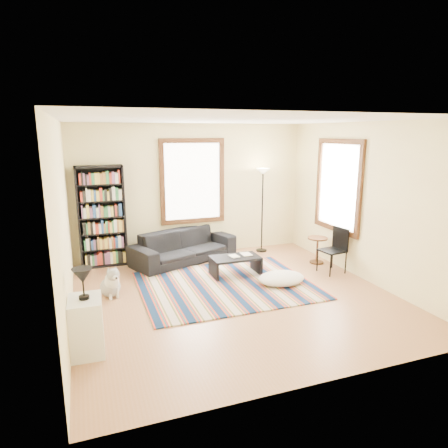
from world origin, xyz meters
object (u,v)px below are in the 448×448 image
object	(u,v)px
white_cabinet	(87,326)
floor_cushion	(281,278)
bookshelf	(102,217)
folding_chair	(332,251)
coffee_table	(235,266)
floor_lamp	(262,211)
sofa	(184,246)
side_table	(317,250)
dog	(110,281)

from	to	relation	value
white_cabinet	floor_cushion	bearing A→B (deg)	22.59
bookshelf	folding_chair	world-z (taller)	bookshelf
coffee_table	bookshelf	bearing A→B (deg)	147.84
floor_lamp	folding_chair	bearing A→B (deg)	-69.21
folding_chair	white_cabinet	size ratio (longest dim) A/B	1.23
sofa	floor_lamp	world-z (taller)	floor_lamp
floor_lamp	side_table	size ratio (longest dim) A/B	3.44
bookshelf	floor_lamp	distance (m)	3.39
bookshelf	side_table	world-z (taller)	bookshelf
bookshelf	dog	distance (m)	1.80
side_table	bookshelf	bearing A→B (deg)	162.10
folding_chair	white_cabinet	world-z (taller)	folding_chair
folding_chair	sofa	bearing A→B (deg)	138.42
floor_lamp	bookshelf	bearing A→B (deg)	177.13
floor_cushion	dog	xyz separation A→B (m)	(-2.88, 0.47, 0.15)
dog	floor_cushion	bearing A→B (deg)	-24.83
coffee_table	folding_chair	bearing A→B (deg)	-14.95
sofa	folding_chair	distance (m)	2.96
coffee_table	floor_lamp	distance (m)	1.84
floor_lamp	dog	distance (m)	3.77
dog	bookshelf	bearing A→B (deg)	73.94
coffee_table	folding_chair	distance (m)	1.86
floor_lamp	side_table	bearing A→B (deg)	-58.50
sofa	floor_lamp	distance (m)	1.92
bookshelf	floor_cushion	world-z (taller)	bookshelf
side_table	dog	xyz separation A→B (m)	(-4.11, -0.32, -0.01)
coffee_table	white_cabinet	distance (m)	3.29
floor_cushion	white_cabinet	size ratio (longest dim) A/B	1.20
bookshelf	floor_cushion	size ratio (longest dim) A/B	2.38
floor_cushion	folding_chair	xyz separation A→B (m)	(1.18, 0.21, 0.33)
floor_cushion	floor_lamp	xyz separation A→B (m)	(0.52, 1.94, 0.83)
sofa	white_cabinet	world-z (taller)	white_cabinet
coffee_table	floor_cushion	bearing A→B (deg)	-48.81
bookshelf	dog	size ratio (longest dim) A/B	3.89
dog	sofa	bearing A→B (deg)	25.31
bookshelf	coffee_table	world-z (taller)	bookshelf
sofa	white_cabinet	size ratio (longest dim) A/B	3.12
coffee_table	sofa	bearing A→B (deg)	121.04
coffee_table	folding_chair	xyz separation A→B (m)	(1.78, -0.48, 0.25)
coffee_table	white_cabinet	bearing A→B (deg)	-144.43
sofa	dog	world-z (taller)	sofa
sofa	white_cabinet	distance (m)	3.64
bookshelf	sofa	bearing A→B (deg)	-9.76
floor_lamp	dog	bearing A→B (deg)	-156.64
bookshelf	dog	world-z (taller)	bookshelf
coffee_table	side_table	world-z (taller)	side_table
floor_lamp	sofa	bearing A→B (deg)	-176.85
folding_chair	dog	bearing A→B (deg)	168.12
bookshelf	floor_lamp	bearing A→B (deg)	-2.87
floor_lamp	folding_chair	world-z (taller)	floor_lamp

